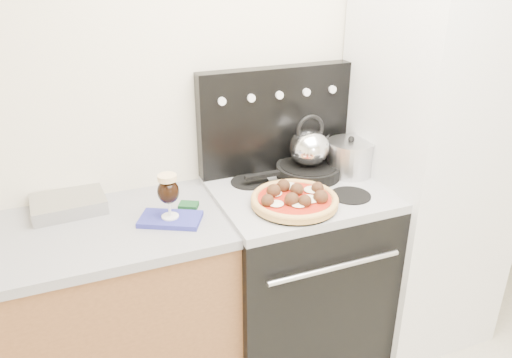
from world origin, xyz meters
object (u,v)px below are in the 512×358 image
fridge (428,163)px  stock_pot (350,159)px  pizza (295,198)px  oven_mitt (170,219)px  beer_glass (169,196)px  stove_body (295,276)px  base_cabinet (58,333)px  tea_kettle (310,145)px  skillet (308,171)px  pizza_pan (294,205)px

fridge → stock_pot: fridge is taller
fridge → pizza: (-0.79, -0.12, 0.01)m
oven_mitt → beer_glass: bearing=0.0°
fridge → oven_mitt: bearing=-179.3°
stove_body → beer_glass: bearing=-176.0°
base_cabinet → tea_kettle: (1.21, 0.09, 0.65)m
beer_glass → tea_kettle: 0.73m
skillet → pizza: bearing=-127.8°
base_cabinet → skillet: (1.21, 0.09, 0.52)m
pizza_pan → stove_body: bearing=57.2°
stove_body → stock_pot: size_ratio=4.12×
base_cabinet → oven_mitt: oven_mitt is taller
base_cabinet → stock_pot: size_ratio=6.78×
pizza_pan → stock_pot: bearing=27.7°
stove_body → stock_pot: bearing=12.1°
stove_body → skillet: (0.11, 0.12, 0.51)m
beer_glass → pizza_pan: size_ratio=0.54×
beer_glass → pizza_pan: beer_glass is taller
oven_mitt → stock_pot: size_ratio=1.15×
base_cabinet → oven_mitt: size_ratio=5.90×
base_cabinet → fridge: (1.80, -0.05, 0.52)m
fridge → pizza: 0.80m
pizza → skillet: pizza is taller
beer_glass → stock_pot: beer_glass is taller
base_cabinet → stock_pot: bearing=1.6°
oven_mitt → tea_kettle: 0.75m
base_cabinet → tea_kettle: size_ratio=6.96×
base_cabinet → pizza_pan: (1.01, -0.17, 0.50)m
stove_body → skillet: skillet is taller
oven_mitt → stock_pot: stock_pot is taller
oven_mitt → pizza: bearing=-11.1°
fridge → pizza_pan: 0.80m
base_cabinet → stove_body: size_ratio=1.65×
pizza → tea_kettle: (0.20, 0.26, 0.12)m
fridge → pizza_pan: fridge is taller
pizza_pan → pizza: size_ratio=0.96×
base_cabinet → beer_glass: 0.77m
fridge → tea_kettle: (-0.59, 0.14, 0.13)m
oven_mitt → pizza: 0.52m
fridge → pizza_pan: (-0.79, -0.12, -0.02)m
skillet → pizza_pan: bearing=-127.8°
base_cabinet → pizza: pizza is taller
pizza_pan → skillet: skillet is taller
stove_body → pizza_pan: size_ratio=2.49×
stove_body → oven_mitt: size_ratio=3.58×
beer_glass → pizza_pan: bearing=-11.1°
stove_body → fridge: fridge is taller
stove_body → tea_kettle: (0.11, 0.12, 0.64)m
fridge → oven_mitt: fridge is taller
oven_mitt → skillet: 0.73m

